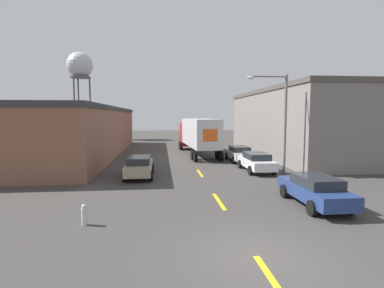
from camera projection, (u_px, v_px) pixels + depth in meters
ground_plane at (256, 256)px, 9.14m from camera, size 160.00×160.00×0.00m
road_centerline at (219, 201)px, 15.03m from camera, size 0.20×17.73×0.01m
warehouse_left at (58, 131)px, 32.54m from camera, size 13.28×30.16×5.22m
warehouse_right at (300, 123)px, 32.32m from camera, size 9.47×22.10×7.06m
semi_truck at (197, 133)px, 33.23m from camera, size 3.53×12.95×3.95m
parked_car_right_mid at (256, 161)px, 23.10m from camera, size 1.96×4.73×1.44m
parked_car_left_far at (139, 166)px, 21.00m from camera, size 1.96×4.73×1.44m
parked_car_right_near at (315, 189)px, 14.29m from camera, size 1.96×4.73×1.44m
parked_car_right_far at (239, 153)px, 28.17m from camera, size 1.96×4.73×1.44m
water_tower at (80, 67)px, 54.11m from camera, size 4.62×4.62×15.74m
street_lamp at (280, 116)px, 21.72m from camera, size 3.01×0.32×7.23m
fire_hydrant at (84, 215)px, 11.72m from camera, size 0.22×0.22×0.84m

